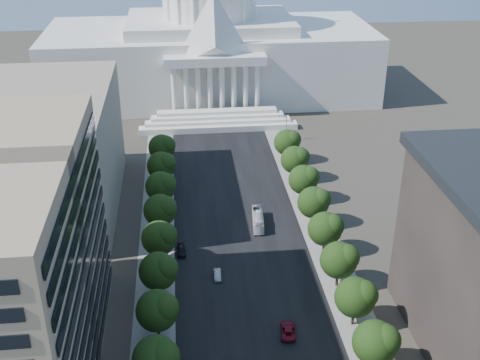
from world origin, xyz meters
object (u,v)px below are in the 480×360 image
object	(u,v)px
car_red	(288,330)
car_dark_b	(181,251)
city_bus	(258,219)
car_silver	(217,275)

from	to	relation	value
car_red	car_dark_b	bearing A→B (deg)	-48.48
car_red	city_bus	xyz separation A→B (m)	(-0.47, 38.84, 0.68)
car_dark_b	city_bus	xyz separation A→B (m)	(18.55, 10.46, 0.79)
car_dark_b	car_red	bearing A→B (deg)	-59.80
car_silver	car_dark_b	world-z (taller)	car_dark_b
city_bus	car_red	bearing A→B (deg)	-84.34
car_red	car_silver	bearing A→B (deg)	-50.31
city_bus	car_silver	bearing A→B (deg)	-113.91
car_red	city_bus	distance (m)	38.84
car_red	car_dark_b	xyz separation A→B (m)	(-19.02, 28.38, -0.11)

